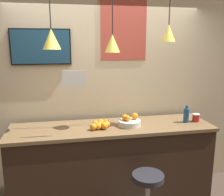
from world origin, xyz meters
TOP-DOWN VIEW (x-y plane):
  - back_wall at (0.00, 1.16)m, footprint 8.00×0.06m
  - service_counter at (0.00, 0.72)m, footprint 2.47×0.67m
  - fruit_bowl at (0.21, 0.69)m, footprint 0.28×0.28m
  - orange_pile at (-0.15, 0.67)m, footprint 0.25×0.23m
  - juice_bottle at (0.96, 0.69)m, footprint 0.07×0.07m
  - spread_jar at (1.09, 0.69)m, footprint 0.09×0.09m
  - pendant_lamp_left at (-0.67, 0.69)m, footprint 0.20×0.20m
  - pendant_lamp_middle at (0.00, 0.69)m, footprint 0.17×0.17m
  - pendant_lamp_right at (0.67, 0.69)m, footprint 0.17×0.17m
  - mounted_tv at (-0.82, 1.11)m, footprint 0.73×0.04m
  - hanging_menu_board at (-0.45, 0.46)m, footprint 0.24×0.01m
  - wall_poster at (0.23, 1.12)m, footprint 0.61×0.01m

SIDE VIEW (x-z plane):
  - service_counter at x=0.00m, z-range 0.00..1.05m
  - orange_pile at x=-0.15m, z-range 1.04..1.13m
  - fruit_bowl at x=0.21m, z-range 1.02..1.17m
  - spread_jar at x=1.09m, z-range 1.05..1.15m
  - juice_bottle at x=0.96m, z-range 1.03..1.25m
  - back_wall at x=0.00m, z-range 0.00..2.90m
  - hanging_menu_board at x=-0.45m, z-range 1.59..1.76m
  - mounted_tv at x=-0.82m, z-range 1.77..2.21m
  - pendant_lamp_middle at x=0.00m, z-range 1.60..2.47m
  - pendant_lamp_left at x=-0.67m, z-range 1.66..2.50m
  - pendant_lamp_right at x=0.67m, z-range 1.77..2.53m
  - wall_poster at x=0.23m, z-range 1.82..2.59m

